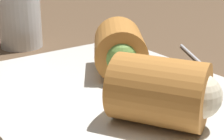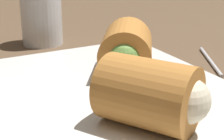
{
  "view_description": "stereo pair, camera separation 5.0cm",
  "coord_description": "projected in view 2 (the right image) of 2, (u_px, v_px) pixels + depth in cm",
  "views": [
    {
      "loc": [
        -32.61,
        20.77,
        19.34
      ],
      "look_at": [
        -2.65,
        -0.82,
        5.91
      ],
      "focal_mm": 60.0,
      "sensor_mm": 36.0,
      "label": 1
    },
    {
      "loc": [
        -35.25,
        16.52,
        19.34
      ],
      "look_at": [
        -2.65,
        -0.82,
        5.91
      ],
      "focal_mm": 60.0,
      "sensor_mm": 36.0,
      "label": 2
    }
  ],
  "objects": [
    {
      "name": "table_surface",
      "position": [
        95.0,
        104.0,
        0.43
      ],
      "size": [
        180.0,
        140.0,
        2.0
      ],
      "color": "brown",
      "rests_on": "ground"
    },
    {
      "name": "serving_plate",
      "position": [
        112.0,
        97.0,
        0.4
      ],
      "size": [
        33.63,
        26.29,
        1.5
      ],
      "color": "silver",
      "rests_on": "table_surface"
    },
    {
      "name": "roll_front_left",
      "position": [
        126.0,
        50.0,
        0.44
      ],
      "size": [
        10.09,
        9.5,
        6.04
      ],
      "color": "#B77533",
      "rests_on": "serving_plate"
    },
    {
      "name": "roll_front_right",
      "position": [
        158.0,
        94.0,
        0.32
      ],
      "size": [
        10.05,
        9.34,
        6.04
      ],
      "color": "#B77533",
      "rests_on": "serving_plate"
    },
    {
      "name": "drinking_glass",
      "position": [
        41.0,
        11.0,
        0.61
      ],
      "size": [
        6.71,
        6.71,
        11.18
      ],
      "color": "silver",
      "rests_on": "table_surface"
    }
  ]
}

